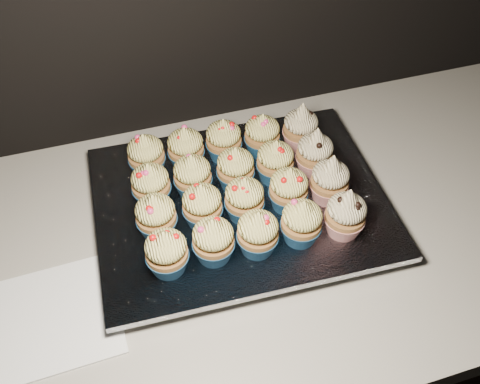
{
  "coord_description": "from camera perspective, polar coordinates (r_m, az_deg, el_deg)",
  "views": [
    {
      "loc": [
        -0.06,
        1.17,
        1.59
      ],
      "look_at": [
        0.11,
        1.74,
        0.95
      ],
      "focal_mm": 40.0,
      "sensor_mm": 36.0,
      "label": 1
    }
  ],
  "objects": [
    {
      "name": "cupcake_8",
      "position": [
        0.85,
        5.2,
        0.3
      ],
      "size": [
        0.06,
        0.06,
        0.08
      ],
      "color": "navy",
      "rests_on": "foil_lining"
    },
    {
      "name": "cupcake_18",
      "position": [
        0.94,
        2.37,
        6.11
      ],
      "size": [
        0.06,
        0.06,
        0.08
      ],
      "color": "navy",
      "rests_on": "foil_lining"
    },
    {
      "name": "cupcake_16",
      "position": [
        0.92,
        -5.81,
        4.66
      ],
      "size": [
        0.06,
        0.06,
        0.08
      ],
      "color": "navy",
      "rests_on": "foil_lining"
    },
    {
      "name": "cupcake_19",
      "position": [
        0.96,
        6.48,
        6.85
      ],
      "size": [
        0.06,
        0.06,
        0.1
      ],
      "color": "#A61817",
      "rests_on": "foil_lining"
    },
    {
      "name": "worktop",
      "position": [
        0.89,
        -6.29,
        -6.41
      ],
      "size": [
        2.44,
        0.64,
        0.04
      ],
      "primitive_type": "cube",
      "color": "silver",
      "rests_on": "cabinet"
    },
    {
      "name": "cupcake_4",
      "position": [
        0.82,
        11.21,
        -2.3
      ],
      "size": [
        0.06,
        0.06,
        0.1
      ],
      "color": "#A61817",
      "rests_on": "foil_lining"
    },
    {
      "name": "cupcake_5",
      "position": [
        0.82,
        -8.95,
        -2.53
      ],
      "size": [
        0.06,
        0.06,
        0.08
      ],
      "color": "navy",
      "rests_on": "foil_lining"
    },
    {
      "name": "cupcake_15",
      "position": [
        0.91,
        -9.97,
        3.88
      ],
      "size": [
        0.06,
        0.06,
        0.08
      ],
      "color": "navy",
      "rests_on": "foil_lining"
    },
    {
      "name": "baking_tray",
      "position": [
        0.9,
        0.0,
        -1.69
      ],
      "size": [
        0.45,
        0.35,
        0.02
      ],
      "primitive_type": "cube",
      "rotation": [
        0.0,
        0.0,
        -0.04
      ],
      "color": "black",
      "rests_on": "worktop"
    },
    {
      "name": "cupcake_13",
      "position": [
        0.89,
        3.77,
        3.27
      ],
      "size": [
        0.06,
        0.06,
        0.08
      ],
      "color": "navy",
      "rests_on": "foil_lining"
    },
    {
      "name": "cabinet",
      "position": [
        1.28,
        -4.57,
        -18.5
      ],
      "size": [
        2.4,
        0.6,
        0.86
      ],
      "primitive_type": "cube",
      "color": "black",
      "rests_on": "ground"
    },
    {
      "name": "cupcake_12",
      "position": [
        0.88,
        -0.49,
        2.53
      ],
      "size": [
        0.06,
        0.06,
        0.08
      ],
      "color": "navy",
      "rests_on": "foil_lining"
    },
    {
      "name": "cupcake_3",
      "position": [
        0.81,
        6.57,
        -3.18
      ],
      "size": [
        0.06,
        0.06,
        0.08
      ],
      "color": "navy",
      "rests_on": "foil_lining"
    },
    {
      "name": "foil_lining",
      "position": [
        0.89,
        0.0,
        -0.96
      ],
      "size": [
        0.49,
        0.39,
        0.01
      ],
      "primitive_type": "cube",
      "rotation": [
        0.0,
        0.0,
        -0.04
      ],
      "color": "silver",
      "rests_on": "baking_tray"
    },
    {
      "name": "cupcake_0",
      "position": [
        0.77,
        -7.84,
        -6.38
      ],
      "size": [
        0.06,
        0.06,
        0.08
      ],
      "color": "navy",
      "rests_on": "foil_lining"
    },
    {
      "name": "cupcake_10",
      "position": [
        0.86,
        -9.48,
        0.78
      ],
      "size": [
        0.06,
        0.06,
        0.08
      ],
      "color": "navy",
      "rests_on": "foil_lining"
    },
    {
      "name": "cupcake_17",
      "position": [
        0.93,
        -1.75,
        5.57
      ],
      "size": [
        0.06,
        0.06,
        0.08
      ],
      "color": "navy",
      "rests_on": "foil_lining"
    },
    {
      "name": "napkin",
      "position": [
        0.83,
        -19.01,
        -12.49
      ],
      "size": [
        0.18,
        0.18,
        0.0
      ],
      "primitive_type": "cube",
      "rotation": [
        0.0,
        0.0,
        0.03
      ],
      "color": "white",
      "rests_on": "worktop"
    },
    {
      "name": "cupcake_1",
      "position": [
        0.78,
        -2.87,
        -5.15
      ],
      "size": [
        0.06,
        0.06,
        0.08
      ],
      "color": "navy",
      "rests_on": "foil_lining"
    },
    {
      "name": "cupcake_9",
      "position": [
        0.87,
        9.56,
        1.28
      ],
      "size": [
        0.06,
        0.06,
        0.1
      ],
      "color": "#A61817",
      "rests_on": "foil_lining"
    },
    {
      "name": "cupcake_6",
      "position": [
        0.82,
        -4.05,
        -1.45
      ],
      "size": [
        0.06,
        0.06,
        0.08
      ],
      "color": "navy",
      "rests_on": "foil_lining"
    },
    {
      "name": "cupcake_11",
      "position": [
        0.87,
        -5.08,
        1.73
      ],
      "size": [
        0.06,
        0.06,
        0.08
      ],
      "color": "navy",
      "rests_on": "foil_lining"
    },
    {
      "name": "cupcake_7",
      "position": [
        0.83,
        0.48,
        -0.75
      ],
      "size": [
        0.06,
        0.06,
        0.08
      ],
      "color": "navy",
      "rests_on": "foil_lining"
    },
    {
      "name": "cupcake_14",
      "position": [
        0.91,
        7.98,
        4.18
      ],
      "size": [
        0.06,
        0.06,
        0.1
      ],
      "color": "#A61817",
      "rests_on": "foil_lining"
    },
    {
      "name": "cupcake_2",
      "position": [
        0.79,
        1.9,
        -4.37
      ],
      "size": [
        0.06,
        0.06,
        0.08
      ],
      "color": "navy",
      "rests_on": "foil_lining"
    }
  ]
}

